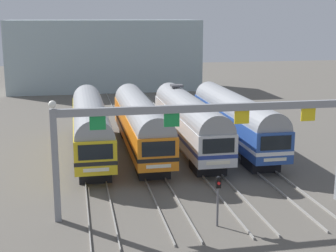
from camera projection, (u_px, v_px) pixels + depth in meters
ground_plane at (165, 151)px, 42.43m from camera, size 160.00×160.00×0.00m
track_bed at (139, 113)px, 58.70m from camera, size 14.12×70.00×0.15m
commuter_train_yellow at (91, 123)px, 40.67m from camera, size 2.88×18.06×4.77m
commuter_train_orange at (140, 121)px, 41.45m from camera, size 2.88×18.06×4.77m
commuter_train_silver at (189, 119)px, 42.23m from camera, size 2.88×18.06×5.05m
commuter_train_blue at (235, 118)px, 43.00m from camera, size 2.88×18.06×4.77m
catenary_gantry at (207, 127)px, 28.37m from camera, size 17.86×0.44×6.97m
yard_signal_mast at (218, 192)px, 26.71m from camera, size 0.28×0.35×2.91m
maintenance_building at (105, 55)px, 77.20m from camera, size 29.48×10.00×10.87m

